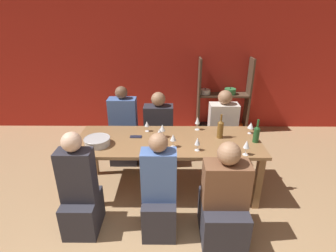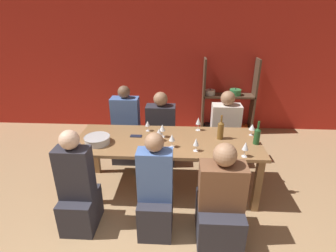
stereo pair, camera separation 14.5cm
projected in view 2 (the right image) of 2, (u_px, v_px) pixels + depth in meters
name	position (u px, v px, depth m)	size (l,w,h in m)	color
wall_back_red	(177.00, 63.00, 5.12)	(8.80, 0.06, 2.70)	red
shelf_unit	(227.00, 106.00, 5.21)	(1.02, 0.30, 1.47)	#4C3828
dining_table	(168.00, 146.00, 3.38)	(2.35, 0.88, 0.76)	olive
mixing_bowl	(97.00, 140.00, 3.24)	(0.32, 0.32, 0.09)	#B7BABC
wine_bottle_green	(221.00, 130.00, 3.33)	(0.08, 0.08, 0.32)	brown
wine_bottle_dark	(257.00, 135.00, 3.20)	(0.08, 0.08, 0.30)	#1E4C23
wine_glass_red_a	(196.00, 142.00, 3.04)	(0.07, 0.07, 0.17)	white
wine_glass_red_b	(252.00, 127.00, 3.43)	(0.08, 0.08, 0.16)	white
wine_glass_white_a	(245.00, 146.00, 2.91)	(0.07, 0.07, 0.18)	white
wine_glass_red_c	(159.00, 132.00, 3.28)	(0.08, 0.08, 0.17)	white
wine_glass_white_b	(77.00, 143.00, 3.02)	(0.08, 0.08, 0.16)	white
wine_glass_red_d	(153.00, 138.00, 3.14)	(0.08, 0.08, 0.15)	white
wine_glass_red_e	(198.00, 121.00, 3.57)	(0.07, 0.07, 0.19)	white
wine_glass_red_f	(162.00, 128.00, 3.37)	(0.08, 0.08, 0.18)	white
wine_glass_white_c	(148.00, 124.00, 3.56)	(0.06, 0.06, 0.15)	white
wine_glass_white_d	(172.00, 138.00, 3.12)	(0.07, 0.07, 0.17)	white
cell_phone	(136.00, 136.00, 3.44)	(0.15, 0.07, 0.01)	#1E2338
person_near_a	(156.00, 197.00, 2.80)	(0.36, 0.45, 1.20)	#2D2D38
person_far_a	(127.00, 133.00, 4.26)	(0.43, 0.53, 1.24)	#2D2D38
person_near_b	(78.00, 193.00, 2.87)	(0.36, 0.46, 1.20)	#2D2D38
person_far_b	(161.00, 136.00, 4.24)	(0.46, 0.57, 1.15)	#2D2D38
person_near_c	(220.00, 207.00, 2.72)	(0.46, 0.57, 1.14)	#2D2D38
person_far_c	(224.00, 137.00, 4.20)	(0.45, 0.56, 1.18)	#2D2D38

